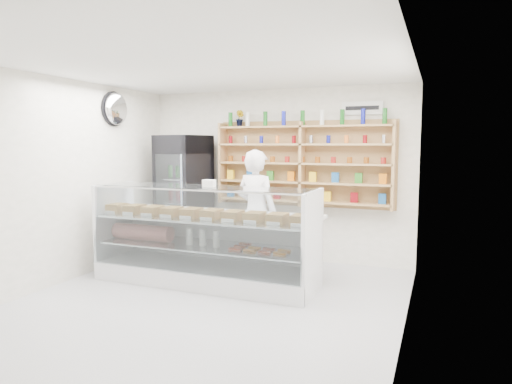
% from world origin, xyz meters
% --- Properties ---
extents(room, '(5.00, 5.00, 5.00)m').
position_xyz_m(room, '(0.00, 0.00, 1.40)').
color(room, '#BAB9BF').
rests_on(room, ground).
extents(display_counter, '(3.08, 0.92, 1.34)m').
position_xyz_m(display_counter, '(-0.41, 0.78, 0.37)').
color(display_counter, white).
rests_on(display_counter, floor).
extents(shop_worker, '(0.74, 0.57, 1.83)m').
position_xyz_m(shop_worker, '(0.07, 1.47, 0.91)').
color(shop_worker, silver).
rests_on(shop_worker, floor).
extents(drinks_cooler, '(0.86, 0.85, 2.05)m').
position_xyz_m(drinks_cooler, '(-1.45, 1.97, 1.03)').
color(drinks_cooler, black).
rests_on(drinks_cooler, floor).
extents(wall_shelving, '(2.84, 0.28, 1.33)m').
position_xyz_m(wall_shelving, '(0.50, 2.34, 1.59)').
color(wall_shelving, tan).
rests_on(wall_shelving, back_wall).
extents(potted_plant, '(0.19, 0.17, 0.27)m').
position_xyz_m(potted_plant, '(-0.58, 2.34, 2.33)').
color(potted_plant, '#1E6626').
rests_on(potted_plant, wall_shelving).
extents(security_mirror, '(0.15, 0.50, 0.50)m').
position_xyz_m(security_mirror, '(-2.17, 1.20, 2.45)').
color(security_mirror, silver).
rests_on(security_mirror, left_wall).
extents(wall_sign, '(0.62, 0.03, 0.20)m').
position_xyz_m(wall_sign, '(1.40, 2.47, 2.45)').
color(wall_sign, white).
rests_on(wall_sign, back_wall).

